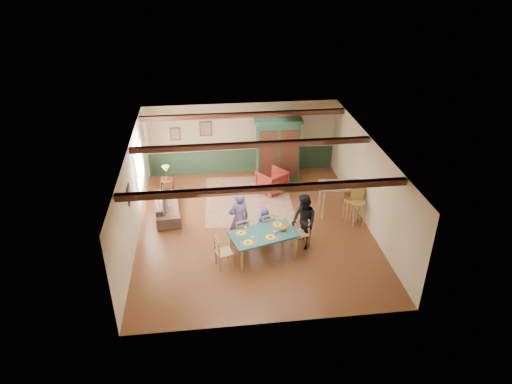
{
  "coord_description": "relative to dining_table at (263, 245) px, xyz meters",
  "views": [
    {
      "loc": [
        -1.33,
        -11.68,
        7.76
      ],
      "look_at": [
        0.09,
        0.21,
        1.15
      ],
      "focal_mm": 32.0,
      "sensor_mm": 36.0,
      "label": 1
    }
  ],
  "objects": [
    {
      "name": "wainscot_back",
      "position": [
        -0.09,
        5.4,
        0.08
      ],
      "size": [
        6.95,
        0.03,
        0.9
      ],
      "primitive_type": "cube",
      "color": "#1C3422",
      "rests_on": "floor"
    },
    {
      "name": "area_rug",
      "position": [
        -0.08,
        3.22,
        -0.37
      ],
      "size": [
        3.01,
        3.53,
        0.01
      ],
      "primitive_type": "cube",
      "rotation": [
        0.0,
        0.0,
        -0.04
      ],
      "color": "tan",
      "rests_on": "floor"
    },
    {
      "name": "picture_back_a",
      "position": [
        -1.39,
        5.39,
        1.43
      ],
      "size": [
        0.45,
        0.04,
        0.55
      ],
      "primitive_type": null,
      "color": "gray",
      "rests_on": "wall_back"
    },
    {
      "name": "table_lamp",
      "position": [
        -2.84,
        4.07,
        0.39
      ],
      "size": [
        0.28,
        0.28,
        0.48
      ],
      "primitive_type": null,
      "rotation": [
        0.0,
        0.0,
        0.03
      ],
      "color": "#D1C587",
      "rests_on": "end_table"
    },
    {
      "name": "bar_stool_left",
      "position": [
        2.97,
        1.58,
        0.2
      ],
      "size": [
        0.43,
        0.47,
        1.15
      ],
      "primitive_type": null,
      "rotation": [
        0.0,
        0.0,
        -0.05
      ],
      "color": "tan",
      "rests_on": "floor"
    },
    {
      "name": "dining_chair_end_right",
      "position": [
        1.1,
        0.32,
        0.1
      ],
      "size": [
        0.54,
        0.53,
        0.95
      ],
      "primitive_type": null,
      "rotation": [
        0.0,
        0.0,
        -1.29
      ],
      "color": "tan",
      "rests_on": "floor"
    },
    {
      "name": "ceiling",
      "position": [
        -0.09,
        1.42,
        2.33
      ],
      "size": [
        7.0,
        8.0,
        0.02
      ],
      "primitive_type": "cube",
      "color": "white",
      "rests_on": "wall_back"
    },
    {
      "name": "sofa",
      "position": [
        -2.76,
        2.56,
        -0.1
      ],
      "size": [
        0.93,
        1.97,
        0.56
      ],
      "primitive_type": "imported",
      "rotation": [
        0.0,
        0.0,
        1.67
      ],
      "color": "#3E2E27",
      "rests_on": "floor"
    },
    {
      "name": "place_setting_near_left",
      "position": [
        -0.46,
        -0.39,
        0.43
      ],
      "size": [
        0.47,
        0.4,
        0.11
      ],
      "primitive_type": null,
      "rotation": [
        0.0,
        0.0,
        0.28
      ],
      "color": "yellow",
      "rests_on": "dining_table"
    },
    {
      "name": "dining_chair_far_left",
      "position": [
        -0.58,
        0.58,
        0.1
      ],
      "size": [
        0.53,
        0.54,
        0.95
      ],
      "primitive_type": null,
      "rotation": [
        0.0,
        0.0,
        3.43
      ],
      "color": "tan",
      "rests_on": "floor"
    },
    {
      "name": "person_woman",
      "position": [
        1.2,
        0.35,
        0.45
      ],
      "size": [
        0.82,
        0.94,
        1.65
      ],
      "primitive_type": "imported",
      "rotation": [
        0.0,
        0.0,
        -1.29
      ],
      "color": "black",
      "rests_on": "floor"
    },
    {
      "name": "ceiling_beam_mid",
      "position": [
        -0.09,
        1.82,
        2.24
      ],
      "size": [
        6.95,
        0.16,
        0.16
      ],
      "primitive_type": "cube",
      "color": "black",
      "rests_on": "ceiling"
    },
    {
      "name": "person_man",
      "position": [
        -0.61,
        0.65,
        0.49
      ],
      "size": [
        0.72,
        0.57,
        1.72
      ],
      "primitive_type": "imported",
      "rotation": [
        0.0,
        0.0,
        3.43
      ],
      "color": "#615089",
      "rests_on": "floor"
    },
    {
      "name": "place_setting_near_center",
      "position": [
        0.17,
        -0.21,
        0.43
      ],
      "size": [
        0.47,
        0.4,
        0.11
      ],
      "primitive_type": null,
      "rotation": [
        0.0,
        0.0,
        0.28
      ],
      "color": "yellow",
      "rests_on": "dining_table"
    },
    {
      "name": "dining_chair_end_left",
      "position": [
        -1.1,
        -0.32,
        0.1
      ],
      "size": [
        0.54,
        0.53,
        0.95
      ],
      "primitive_type": null,
      "rotation": [
        0.0,
        0.0,
        1.86
      ],
      "color": "tan",
      "rests_on": "floor"
    },
    {
      "name": "place_setting_far_right",
      "position": [
        0.46,
        0.39,
        0.43
      ],
      "size": [
        0.47,
        0.4,
        0.11
      ],
      "primitive_type": null,
      "rotation": [
        0.0,
        0.0,
        0.28
      ],
      "color": "yellow",
      "rests_on": "dining_table"
    },
    {
      "name": "counter_table",
      "position": [
        2.7,
        1.92,
        0.17
      ],
      "size": [
        1.35,
        0.84,
        1.09
      ],
      "primitive_type": null,
      "rotation": [
        0.0,
        0.0,
        -0.06
      ],
      "color": "tan",
      "rests_on": "floor"
    },
    {
      "name": "place_setting_far_left",
      "position": [
        -0.6,
        0.09,
        0.43
      ],
      "size": [
        0.47,
        0.4,
        0.11
      ],
      "primitive_type": null,
      "rotation": [
        0.0,
        0.0,
        0.28
      ],
      "color": "yellow",
      "rests_on": "dining_table"
    },
    {
      "name": "bar_stool_right",
      "position": [
        3.11,
        1.3,
        0.24
      ],
      "size": [
        0.44,
        0.48,
        1.22
      ],
      "primitive_type": null,
      "rotation": [
        0.0,
        0.0,
        -0.02
      ],
      "color": "tan",
      "rests_on": "floor"
    },
    {
      "name": "person_child",
      "position": [
        0.16,
        0.88,
        0.13
      ],
      "size": [
        0.56,
        0.44,
        1.0
      ],
      "primitive_type": "imported",
      "rotation": [
        0.0,
        0.0,
        3.43
      ],
      "color": "#2837A1",
      "rests_on": "floor"
    },
    {
      "name": "ceiling_beam_back",
      "position": [
        -0.09,
        4.42,
        2.24
      ],
      "size": [
        6.95,
        0.16,
        0.16
      ],
      "primitive_type": "cube",
      "color": "black",
      "rests_on": "ceiling"
    },
    {
      "name": "wall_right",
      "position": [
        3.41,
        1.42,
        0.98
      ],
      "size": [
        0.02,
        8.0,
        2.7
      ],
      "primitive_type": "cube",
      "color": "beige",
      "rests_on": "floor"
    },
    {
      "name": "dining_chair_far_right",
      "position": [
        0.18,
        0.8,
        0.1
      ],
      "size": [
        0.53,
        0.54,
        0.95
      ],
      "primitive_type": null,
      "rotation": [
        0.0,
        0.0,
        3.43
      ],
      "color": "tan",
      "rests_on": "floor"
    },
    {
      "name": "picture_back_b",
      "position": [
        -2.49,
        5.39,
        1.28
      ],
      "size": [
        0.38,
        0.04,
        0.48
      ],
      "primitive_type": null,
      "color": "gray",
      "rests_on": "wall_back"
    },
    {
      "name": "cat",
      "position": [
        0.55,
        0.06,
        0.46
      ],
      "size": [
        0.38,
        0.23,
        0.18
      ],
      "primitive_type": null,
      "rotation": [
        0.0,
        0.0,
        0.28
      ],
      "color": "orange",
      "rests_on": "dining_table"
    },
    {
      "name": "ceiling_beam_front",
      "position": [
        -0.09,
        -0.88,
        2.24
      ],
      "size": [
        6.95,
        0.16,
        0.16
      ],
      "primitive_type": "cube",
      "color": "black",
      "rests_on": "ceiling"
    },
    {
      "name": "wall_left",
      "position": [
        -3.59,
        1.42,
        0.98
      ],
      "size": [
        0.02,
        8.0,
        2.7
      ],
      "primitive_type": "cube",
      "color": "beige",
      "rests_on": "floor"
    },
    {
      "name": "end_table",
      "position": [
        -2.84,
        4.07,
        -0.11
      ],
      "size": [
        0.45,
        0.45,
        0.53
      ],
      "primitive_type": null,
      "rotation": [
        0.0,
        0.0,
        -0.05
      ],
      "color": "black",
      "rests_on": "floor"
    },
    {
      "name": "floor",
      "position": [
        -0.09,
        1.42,
        -0.37
      ],
      "size": [
        8.0,
        8.0,
        0.0
      ],
      "primitive_type": "plane",
      "color": "#532B17",
      "rests_on": "ground"
    },
    {
      "name": "dining_table",
      "position": [
        0.0,
        0.0,
        0.0
      ],
      "size": [
        2.0,
        1.46,
        0.75
      ],
      "primitive_type": null,
      "rotation": [
        0.0,
        0.0,
        0.28
      ],
      "color": "#1B5856",
      "rests_on": "floor"
    },
    {
      "name": "picture_left_wall",
      "position": [
        -3.56,
        0.82,
        1.38
      ],
      "size": [
        0.04,
        0.42,
        0.52
      ],
      "primitive_type": null,
      "color": "gray",
      "rests_on": "wall_left"
    },
    {
      "name": "armoire",
      "position": [
        1.12,
        4.56,
        0.81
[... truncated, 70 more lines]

